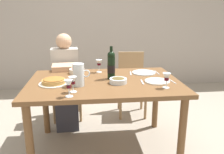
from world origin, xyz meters
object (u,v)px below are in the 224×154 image
at_px(dinner_plate_right_setting, 157,81).
at_px(chair_left, 66,81).
at_px(wine_glass_spare, 69,85).
at_px(dinner_plate_left_setting, 144,73).
at_px(wine_bottle, 111,65).
at_px(wine_glass_left_diner, 73,81).
at_px(diner_left, 66,78).
at_px(wine_glass_centre, 99,63).
at_px(baked_tart, 54,81).
at_px(salad_bowl, 77,71).
at_px(chair_right, 131,79).
at_px(olive_bowl, 118,80).
at_px(dining_table, 104,90).
at_px(water_pitcher, 79,76).
at_px(wine_glass_right_diner, 167,78).

height_order(dinner_plate_right_setting, chair_left, chair_left).
distance_m(wine_glass_spare, dinner_plate_left_setting, 1.03).
height_order(wine_bottle, wine_glass_spare, wine_bottle).
bearing_deg(wine_glass_left_diner, diner_left, 98.68).
distance_m(wine_glass_centre, wine_glass_spare, 0.81).
xyz_separation_m(baked_tart, dinner_plate_right_setting, (1.00, -0.03, -0.02)).
distance_m(wine_bottle, salad_bowl, 0.45).
height_order(wine_glass_spare, chair_right, wine_glass_spare).
height_order(dinner_plate_left_setting, dinner_plate_right_setting, same).
bearing_deg(dinner_plate_left_setting, chair_right, 90.74).
bearing_deg(wine_glass_left_diner, dinner_plate_right_setting, 14.95).
bearing_deg(chair_right, wine_glass_centre, 53.92).
distance_m(salad_bowl, wine_glass_centre, 0.26).
bearing_deg(wine_glass_spare, wine_glass_left_diner, 76.18).
xyz_separation_m(olive_bowl, chair_right, (0.33, 1.01, -0.29)).
distance_m(dining_table, baked_tart, 0.50).
relative_size(wine_bottle, dinner_plate_right_setting, 1.36).
distance_m(olive_bowl, diner_left, 0.97).
relative_size(salad_bowl, wine_glass_spare, 1.18).
bearing_deg(water_pitcher, wine_glass_right_diner, -10.90).
xyz_separation_m(wine_bottle, wine_glass_centre, (-0.11, 0.27, -0.04)).
height_order(water_pitcher, wine_glass_centre, water_pitcher).
xyz_separation_m(salad_bowl, wine_glass_left_diner, (-0.01, -0.63, 0.07)).
height_order(water_pitcher, wine_glass_right_diner, water_pitcher).
height_order(wine_glass_left_diner, dinner_plate_left_setting, wine_glass_left_diner).
bearing_deg(wine_glass_right_diner, olive_bowl, 155.29).
xyz_separation_m(wine_glass_right_diner, dinner_plate_right_setting, (-0.02, 0.19, -0.09)).
xyz_separation_m(salad_bowl, chair_right, (0.74, 0.59, -0.30)).
distance_m(baked_tart, olive_bowl, 0.61).
height_order(salad_bowl, diner_left, diner_left).
xyz_separation_m(dinner_plate_left_setting, chair_right, (-0.01, 0.67, -0.27)).
bearing_deg(dinner_plate_right_setting, dining_table, 169.92).
bearing_deg(dinner_plate_left_setting, wine_glass_spare, -139.56).
bearing_deg(dinner_plate_left_setting, chair_left, 144.43).
distance_m(olive_bowl, wine_glass_left_diner, 0.47).
height_order(dining_table, dinner_plate_left_setting, dinner_plate_left_setting).
relative_size(salad_bowl, wine_glass_left_diner, 1.21).
height_order(wine_glass_left_diner, chair_right, wine_glass_left_diner).
distance_m(salad_bowl, chair_right, 0.99).
xyz_separation_m(wine_glass_left_diner, diner_left, (-0.15, 0.98, -0.24)).
height_order(olive_bowl, dinner_plate_right_setting, olive_bowl).
height_order(olive_bowl, wine_glass_spare, wine_glass_spare).
relative_size(wine_glass_centre, dinner_plate_right_setting, 0.59).
height_order(dining_table, diner_left, diner_left).
bearing_deg(wine_glass_centre, water_pitcher, -114.15).
bearing_deg(wine_glass_left_diner, olive_bowl, 26.73).
height_order(wine_glass_centre, wine_glass_spare, wine_glass_centre).
bearing_deg(dining_table, chair_right, 63.54).
bearing_deg(wine_glass_left_diner, salad_bowl, 88.98).
xyz_separation_m(baked_tart, chair_left, (0.03, 0.97, -0.29)).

